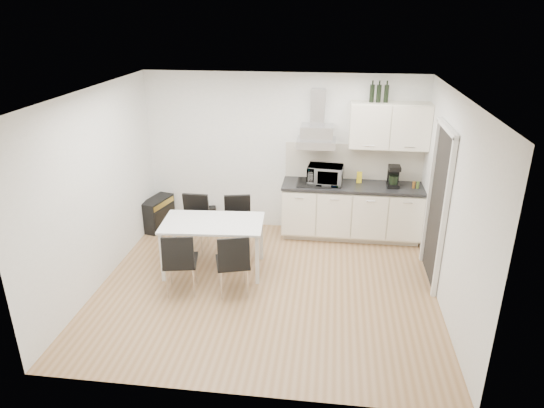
{
  "coord_description": "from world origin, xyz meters",
  "views": [
    {
      "loc": [
        0.79,
        -5.62,
        3.53
      ],
      "look_at": [
        0.04,
        0.29,
        1.1
      ],
      "focal_mm": 32.0,
      "sensor_mm": 36.0,
      "label": 1
    }
  ],
  "objects_px": {
    "chair_far_left": "(193,225)",
    "floor_speaker": "(211,216)",
    "kitchenette": "(355,189)",
    "dining_table": "(213,227)",
    "chair_near_left": "(181,262)",
    "chair_near_right": "(233,263)",
    "chair_far_right": "(238,226)",
    "guitar_amp": "(158,213)"
  },
  "relations": [
    {
      "from": "chair_far_right",
      "to": "chair_far_left",
      "type": "bearing_deg",
      "value": -8.83
    },
    {
      "from": "dining_table",
      "to": "guitar_amp",
      "type": "bearing_deg",
      "value": 131.22
    },
    {
      "from": "kitchenette",
      "to": "chair_far_left",
      "type": "bearing_deg",
      "value": -161.07
    },
    {
      "from": "kitchenette",
      "to": "guitar_amp",
      "type": "height_order",
      "value": "kitchenette"
    },
    {
      "from": "kitchenette",
      "to": "dining_table",
      "type": "distance_m",
      "value": 2.42
    },
    {
      "from": "chair_near_right",
      "to": "floor_speaker",
      "type": "bearing_deg",
      "value": 94.6
    },
    {
      "from": "chair_near_left",
      "to": "chair_far_left",
      "type": "bearing_deg",
      "value": 87.01
    },
    {
      "from": "kitchenette",
      "to": "chair_near_left",
      "type": "height_order",
      "value": "kitchenette"
    },
    {
      "from": "chair_far_left",
      "to": "chair_far_right",
      "type": "distance_m",
      "value": 0.69
    },
    {
      "from": "guitar_amp",
      "to": "floor_speaker",
      "type": "bearing_deg",
      "value": 30.69
    },
    {
      "from": "kitchenette",
      "to": "chair_far_right",
      "type": "relative_size",
      "value": 2.86
    },
    {
      "from": "dining_table",
      "to": "chair_far_right",
      "type": "xyz_separation_m",
      "value": [
        0.24,
        0.56,
        -0.23
      ]
    },
    {
      "from": "kitchenette",
      "to": "chair_near_left",
      "type": "relative_size",
      "value": 2.86
    },
    {
      "from": "chair_far_right",
      "to": "guitar_amp",
      "type": "bearing_deg",
      "value": -37.19
    },
    {
      "from": "chair_far_left",
      "to": "floor_speaker",
      "type": "bearing_deg",
      "value": -89.39
    },
    {
      "from": "dining_table",
      "to": "chair_far_right",
      "type": "bearing_deg",
      "value": 62.43
    },
    {
      "from": "dining_table",
      "to": "chair_far_right",
      "type": "height_order",
      "value": "chair_far_right"
    },
    {
      "from": "chair_near_left",
      "to": "chair_near_right",
      "type": "relative_size",
      "value": 1.0
    },
    {
      "from": "guitar_amp",
      "to": "chair_far_right",
      "type": "bearing_deg",
      "value": -10.53
    },
    {
      "from": "chair_far_right",
      "to": "dining_table",
      "type": "bearing_deg",
      "value": 54.21
    },
    {
      "from": "kitchenette",
      "to": "dining_table",
      "type": "xyz_separation_m",
      "value": [
        -2.0,
        -1.36,
        -0.16
      ]
    },
    {
      "from": "chair_far_left",
      "to": "chair_far_right",
      "type": "bearing_deg",
      "value": -175.37
    },
    {
      "from": "chair_far_left",
      "to": "guitar_amp",
      "type": "xyz_separation_m",
      "value": [
        -0.84,
        0.75,
        -0.17
      ]
    },
    {
      "from": "chair_near_right",
      "to": "chair_far_left",
      "type": "bearing_deg",
      "value": 110.63
    },
    {
      "from": "dining_table",
      "to": "chair_near_right",
      "type": "height_order",
      "value": "chair_near_right"
    },
    {
      "from": "chair_far_right",
      "to": "chair_near_left",
      "type": "distance_m",
      "value": 1.3
    },
    {
      "from": "chair_far_left",
      "to": "floor_speaker",
      "type": "xyz_separation_m",
      "value": [
        0.01,
        1.0,
        -0.28
      ]
    },
    {
      "from": "chair_far_left",
      "to": "chair_near_right",
      "type": "relative_size",
      "value": 1.0
    },
    {
      "from": "chair_far_right",
      "to": "floor_speaker",
      "type": "distance_m",
      "value": 1.21
    },
    {
      "from": "chair_near_left",
      "to": "guitar_amp",
      "type": "height_order",
      "value": "chair_near_left"
    },
    {
      "from": "kitchenette",
      "to": "dining_table",
      "type": "relative_size",
      "value": 1.73
    },
    {
      "from": "dining_table",
      "to": "guitar_amp",
      "type": "xyz_separation_m",
      "value": [
        -1.29,
        1.27,
        -0.4
      ]
    },
    {
      "from": "chair_far_right",
      "to": "floor_speaker",
      "type": "height_order",
      "value": "chair_far_right"
    },
    {
      "from": "chair_near_right",
      "to": "guitar_amp",
      "type": "bearing_deg",
      "value": 115.42
    },
    {
      "from": "chair_far_right",
      "to": "chair_near_right",
      "type": "xyz_separation_m",
      "value": [
        0.15,
        -1.13,
        0.0
      ]
    },
    {
      "from": "chair_far_left",
      "to": "guitar_amp",
      "type": "distance_m",
      "value": 1.14
    },
    {
      "from": "chair_near_left",
      "to": "chair_near_right",
      "type": "bearing_deg",
      "value": -6.03
    },
    {
      "from": "dining_table",
      "to": "chair_far_right",
      "type": "distance_m",
      "value": 0.66
    },
    {
      "from": "guitar_amp",
      "to": "kitchenette",
      "type": "bearing_deg",
      "value": 15.82
    },
    {
      "from": "dining_table",
      "to": "chair_far_left",
      "type": "relative_size",
      "value": 1.65
    },
    {
      "from": "dining_table",
      "to": "chair_near_right",
      "type": "distance_m",
      "value": 0.72
    },
    {
      "from": "chair_near_left",
      "to": "chair_near_right",
      "type": "distance_m",
      "value": 0.68
    }
  ]
}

